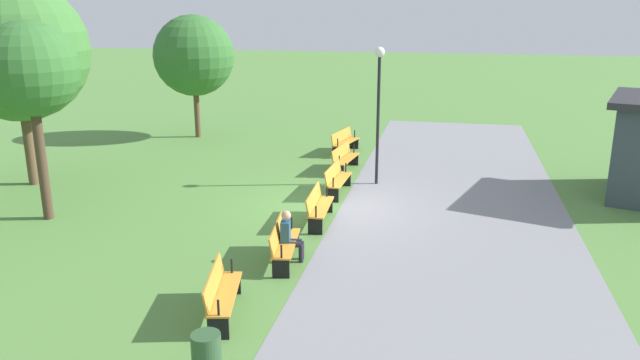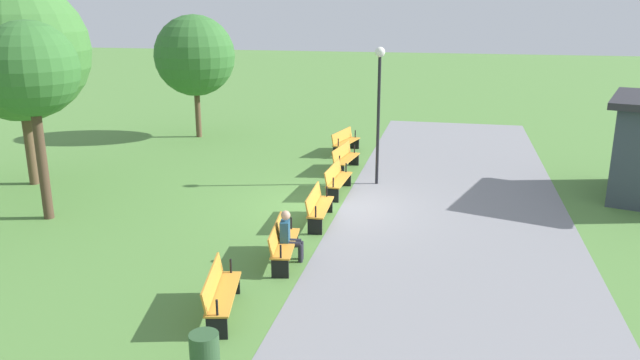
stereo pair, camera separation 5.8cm
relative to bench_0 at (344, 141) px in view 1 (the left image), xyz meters
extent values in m
plane|color=#54843D|center=(6.74, 0.80, -0.48)|extent=(120.00, 120.00, 0.00)
cube|color=gray|center=(6.74, 4.25, -0.47)|extent=(28.27, 6.39, 0.01)
cube|color=orange|center=(0.02, 0.07, -0.03)|extent=(1.93, 0.84, 0.04)
cube|color=orange|center=(-0.03, -0.13, 0.21)|extent=(1.86, 0.51, 0.40)
cube|color=black|center=(-0.84, 0.26, -0.26)|extent=(0.14, 0.38, 0.43)
cylinder|color=black|center=(-0.84, 0.28, 0.13)|extent=(0.05, 0.05, 0.30)
cube|color=black|center=(0.87, -0.12, -0.26)|extent=(0.14, 0.38, 0.43)
cylinder|color=black|center=(0.88, -0.10, 0.13)|extent=(0.05, 0.05, 0.30)
cube|color=orange|center=(2.69, 0.54, -0.03)|extent=(1.92, 0.68, 0.04)
cube|color=orange|center=(2.66, 0.34, 0.21)|extent=(1.88, 0.35, 0.40)
cube|color=black|center=(1.81, 0.65, -0.26)|extent=(0.11, 0.38, 0.43)
cylinder|color=black|center=(1.82, 0.67, 0.13)|extent=(0.05, 0.05, 0.30)
cube|color=black|center=(3.56, 0.42, -0.26)|extent=(0.11, 0.38, 0.43)
cylinder|color=black|center=(3.56, 0.44, 0.13)|extent=(0.05, 0.05, 0.30)
cube|color=orange|center=(5.39, 0.78, -0.03)|extent=(1.90, 0.52, 0.04)
cube|color=orange|center=(5.38, 0.58, 0.21)|extent=(1.88, 0.19, 0.40)
cube|color=black|center=(4.51, 0.81, -0.26)|extent=(0.08, 0.38, 0.43)
cylinder|color=black|center=(4.51, 0.83, 0.13)|extent=(0.05, 0.05, 0.30)
cube|color=black|center=(6.27, 0.74, -0.26)|extent=(0.08, 0.38, 0.43)
cylinder|color=black|center=(6.27, 0.76, 0.13)|extent=(0.05, 0.05, 0.30)
cube|color=orange|center=(8.10, 0.78, -0.03)|extent=(1.90, 0.52, 0.04)
cube|color=orange|center=(8.11, 0.58, 0.21)|extent=(1.88, 0.19, 0.40)
cube|color=black|center=(7.22, 0.74, -0.26)|extent=(0.08, 0.38, 0.43)
cylinder|color=black|center=(7.22, 0.76, 0.13)|extent=(0.05, 0.05, 0.30)
cube|color=black|center=(8.98, 0.81, -0.26)|extent=(0.08, 0.38, 0.43)
cylinder|color=black|center=(8.98, 0.83, 0.13)|extent=(0.05, 0.05, 0.30)
cube|color=orange|center=(10.80, 0.54, -0.03)|extent=(1.92, 0.68, 0.04)
cube|color=orange|center=(10.82, 0.34, 0.21)|extent=(1.88, 0.35, 0.40)
cube|color=black|center=(9.93, 0.42, -0.26)|extent=(0.11, 0.38, 0.43)
cylinder|color=black|center=(9.92, 0.44, 0.13)|extent=(0.05, 0.05, 0.30)
cube|color=black|center=(11.67, 0.65, -0.26)|extent=(0.11, 0.38, 0.43)
cylinder|color=black|center=(11.67, 0.67, 0.13)|extent=(0.05, 0.05, 0.30)
cube|color=orange|center=(13.47, 0.07, -0.03)|extent=(1.93, 0.84, 0.04)
cube|color=orange|center=(13.51, -0.13, 0.21)|extent=(1.86, 0.51, 0.40)
cube|color=black|center=(12.61, -0.12, -0.26)|extent=(0.14, 0.38, 0.43)
cylinder|color=black|center=(12.61, -0.10, 0.13)|extent=(0.05, 0.05, 0.30)
cube|color=black|center=(14.33, 0.26, -0.26)|extent=(0.14, 0.38, 0.43)
cylinder|color=black|center=(14.32, 0.28, 0.13)|extent=(0.05, 0.05, 0.30)
cube|color=navy|center=(10.72, 0.51, 0.22)|extent=(0.34, 0.24, 0.50)
sphere|color=tan|center=(10.72, 0.53, 0.61)|extent=(0.22, 0.22, 0.22)
cylinder|color=#23232D|center=(10.61, 0.68, -0.05)|extent=(0.18, 0.37, 0.13)
cylinder|color=#23232D|center=(10.59, 0.85, -0.26)|extent=(0.12, 0.12, 0.43)
cylinder|color=#23232D|center=(10.79, 0.70, -0.05)|extent=(0.18, 0.37, 0.13)
cylinder|color=#23232D|center=(10.76, 0.88, -0.26)|extent=(0.12, 0.12, 0.43)
cylinder|color=brown|center=(-1.67, -6.88, 0.74)|extent=(0.25, 0.25, 2.44)
sphere|color=#336B2D|center=(-1.67, -6.88, 3.08)|extent=(3.45, 3.45, 3.45)
cylinder|color=#4C3828|center=(9.32, -6.63, 1.16)|extent=(0.27, 0.27, 3.28)
sphere|color=#336B2D|center=(9.32, -6.63, 3.60)|extent=(2.47, 2.47, 2.47)
cylinder|color=brown|center=(6.44, -9.21, 0.96)|extent=(0.30, 0.30, 2.88)
sphere|color=#3D7533|center=(6.44, -9.21, 3.83)|extent=(4.38, 4.38, 4.38)
cylinder|color=black|center=(4.04, 1.78, 1.58)|extent=(0.10, 0.10, 4.11)
sphere|color=white|center=(4.04, 1.78, 3.77)|extent=(0.32, 0.32, 0.32)
cylinder|color=#2D512D|center=(15.56, 0.56, -0.06)|extent=(0.46, 0.46, 0.83)
camera|label=1|loc=(23.34, 4.01, 5.20)|focal=34.42mm
camera|label=2|loc=(23.33, 4.07, 5.20)|focal=34.42mm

